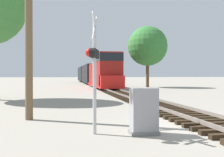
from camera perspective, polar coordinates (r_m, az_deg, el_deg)
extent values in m
plane|color=gray|center=(10.85, 20.70, -9.42)|extent=(400.00, 400.00, 0.00)
cube|color=black|center=(10.58, 21.56, -9.25)|extent=(2.60, 0.22, 0.16)
cube|color=black|center=(11.09, 19.89, -8.78)|extent=(2.60, 0.22, 0.16)
cube|color=black|center=(11.60, 18.38, -8.34)|extent=(2.60, 0.22, 0.16)
cube|color=black|center=(12.13, 16.99, -7.94)|extent=(2.60, 0.22, 0.16)
cube|color=black|center=(12.66, 15.73, -7.57)|extent=(2.60, 0.22, 0.16)
cube|color=black|center=(13.19, 14.57, -7.22)|extent=(2.60, 0.22, 0.16)
cube|color=black|center=(13.73, 13.50, -6.90)|extent=(2.60, 0.22, 0.16)
cube|color=black|center=(14.28, 12.51, -6.60)|extent=(2.60, 0.22, 0.16)
cube|color=black|center=(14.83, 11.60, -6.33)|extent=(2.60, 0.22, 0.16)
cube|color=black|center=(15.38, 10.75, -6.07)|extent=(2.60, 0.22, 0.16)
cube|color=black|center=(15.94, 9.96, -5.82)|extent=(2.60, 0.22, 0.16)
cube|color=black|center=(16.50, 9.23, -5.60)|extent=(2.60, 0.22, 0.16)
cube|color=black|center=(17.06, 8.55, -5.38)|extent=(2.60, 0.22, 0.16)
cube|color=black|center=(17.62, 7.91, -5.18)|extent=(2.60, 0.22, 0.16)
cube|color=black|center=(18.19, 7.31, -4.99)|extent=(2.60, 0.22, 0.16)
cube|color=black|center=(18.76, 6.75, -4.82)|extent=(2.60, 0.22, 0.16)
cube|color=black|center=(19.33, 6.22, -4.65)|extent=(2.60, 0.22, 0.16)
cube|color=black|center=(19.90, 5.72, -4.49)|extent=(2.60, 0.22, 0.16)
cube|color=black|center=(20.48, 5.25, -4.34)|extent=(2.60, 0.22, 0.16)
cube|color=black|center=(21.05, 4.80, -4.20)|extent=(2.60, 0.22, 0.16)
cube|color=black|center=(21.63, 4.38, -4.06)|extent=(2.60, 0.22, 0.16)
cube|color=black|center=(22.21, 3.98, -3.94)|extent=(2.60, 0.22, 0.16)
cube|color=black|center=(22.79, 3.60, -3.81)|extent=(2.60, 0.22, 0.16)
cube|color=black|center=(23.37, 3.24, -3.70)|extent=(2.60, 0.22, 0.16)
cube|color=black|center=(23.95, 2.90, -3.59)|extent=(2.60, 0.22, 0.16)
cube|color=black|center=(24.53, 2.58, -3.48)|extent=(2.60, 0.22, 0.16)
cube|color=black|center=(25.12, 2.26, -3.38)|extent=(2.60, 0.22, 0.16)
cube|color=black|center=(25.70, 1.97, -3.29)|extent=(2.60, 0.22, 0.16)
cube|color=black|center=(26.28, 1.69, -3.20)|extent=(2.60, 0.22, 0.16)
cube|color=black|center=(26.87, 1.41, -3.11)|extent=(2.60, 0.22, 0.16)
cube|color=black|center=(27.46, 1.16, -3.03)|extent=(2.60, 0.22, 0.16)
cube|color=black|center=(28.04, 0.91, -2.94)|extent=(2.60, 0.22, 0.16)
cube|color=black|center=(28.63, 0.67, -2.87)|extent=(2.60, 0.22, 0.16)
cube|color=black|center=(29.22, 0.44, -2.79)|extent=(2.60, 0.22, 0.16)
cube|color=slate|center=(10.46, 17.31, -8.48)|extent=(0.07, 160.00, 0.15)
cube|color=maroon|center=(40.03, -2.56, 0.93)|extent=(2.39, 11.25, 3.38)
cube|color=maroon|center=(32.25, -0.62, 1.81)|extent=(2.81, 3.54, 4.34)
cube|color=black|center=(32.31, -0.62, 4.55)|extent=(2.84, 3.57, 0.95)
cube|color=red|center=(30.51, -0.05, -0.78)|extent=(2.81, 1.61, 1.52)
cube|color=red|center=(37.67, -2.05, -1.45)|extent=(2.86, 15.75, 0.24)
cube|color=black|center=(32.51, -0.69, -1.69)|extent=(1.58, 2.20, 1.00)
cube|color=black|center=(42.84, -3.08, -1.08)|extent=(1.58, 2.20, 1.00)
cube|color=black|center=(54.87, -4.72, 1.04)|extent=(2.67, 15.01, 3.65)
cube|color=black|center=(50.04, -4.15, -0.87)|extent=(1.58, 2.20, 0.90)
cube|color=black|center=(59.74, -5.19, -0.60)|extent=(1.58, 2.20, 0.90)
cube|color=black|center=(71.63, -6.08, 0.98)|extent=(2.67, 15.01, 3.65)
cube|color=black|center=(66.79, -5.76, -0.45)|extent=(1.58, 2.20, 0.90)
cube|color=black|center=(76.51, -6.36, -0.29)|extent=(1.58, 2.20, 0.90)
cylinder|color=#B7B7BC|center=(8.47, -3.82, 0.42)|extent=(0.12, 0.12, 3.72)
cube|color=white|center=(8.60, -3.83, 10.87)|extent=(0.28, 0.90, 0.93)
cube|color=white|center=(8.60, -3.83, 10.87)|extent=(0.28, 0.90, 0.93)
cube|color=black|center=(8.50, -3.82, 5.41)|extent=(0.29, 0.84, 0.06)
cylinder|color=black|center=(8.84, -3.47, 5.23)|extent=(0.25, 0.34, 0.30)
sphere|color=red|center=(8.86, -4.12, 5.22)|extent=(0.26, 0.26, 0.26)
cylinder|color=black|center=(8.50, -3.82, 5.41)|extent=(0.25, 0.34, 0.30)
sphere|color=red|center=(8.52, -4.49, 5.40)|extent=(0.26, 0.26, 0.26)
cylinder|color=black|center=(8.15, -4.21, 5.61)|extent=(0.25, 0.34, 0.30)
sphere|color=red|center=(8.17, -4.90, 5.59)|extent=(0.26, 0.26, 0.26)
cube|color=white|center=(8.53, -3.83, 7.23)|extent=(0.11, 0.32, 0.20)
cube|color=slate|center=(8.69, 6.93, -11.54)|extent=(0.91, 0.61, 0.12)
cube|color=#939399|center=(8.56, 6.94, -6.65)|extent=(0.83, 0.56, 1.37)
cylinder|color=brown|center=(11.82, -17.66, 9.44)|extent=(0.32, 0.32, 7.40)
cylinder|color=brown|center=(40.87, 7.73, 1.29)|extent=(0.48, 0.48, 4.53)
sphere|color=#337533|center=(41.11, 7.75, 7.02)|extent=(6.13, 6.13, 6.13)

